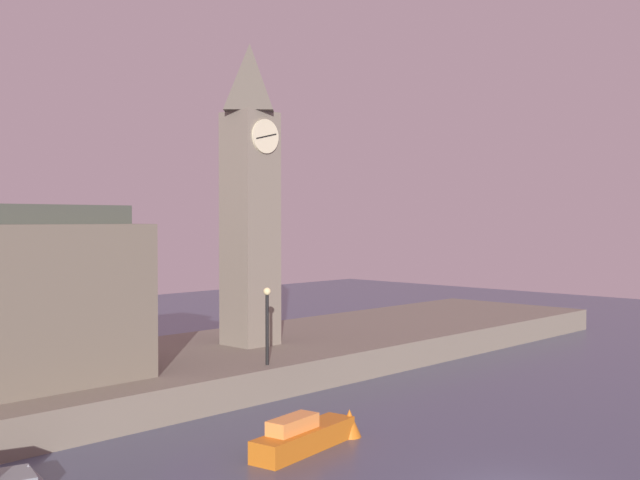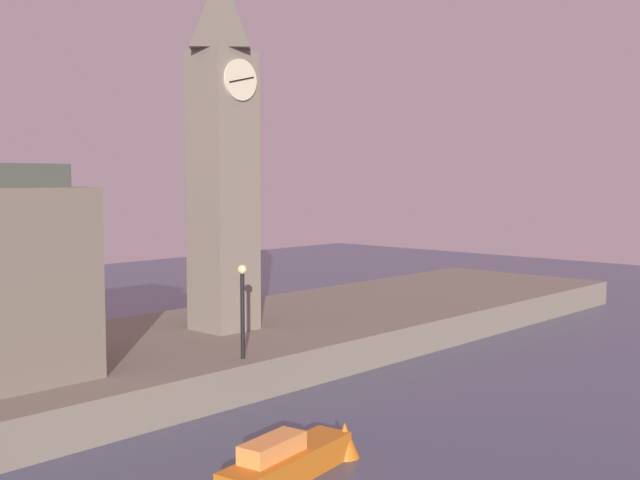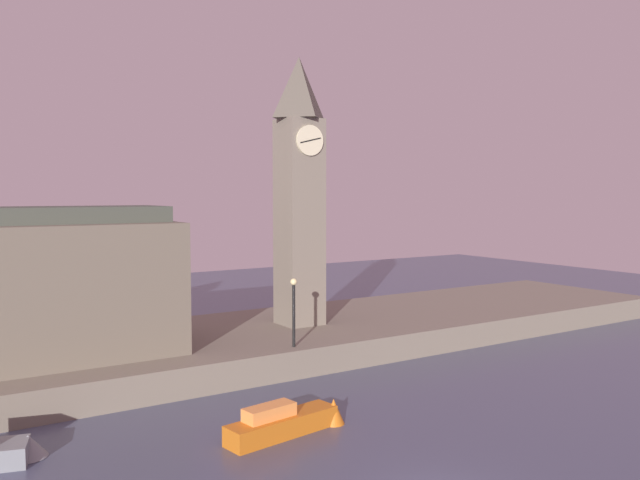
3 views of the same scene
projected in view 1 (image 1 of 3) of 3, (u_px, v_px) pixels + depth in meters
far_embankment at (142, 376)px, 37.02m from camera, size 70.00×12.00×1.50m
clock_tower at (250, 189)px, 41.65m from camera, size 2.61×2.64×16.23m
streetlamp at (267, 316)px, 35.89m from camera, size 0.36×0.36×3.61m
boat_patrol_orange at (312, 434)px, 27.94m from camera, size 5.52×1.91×1.47m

